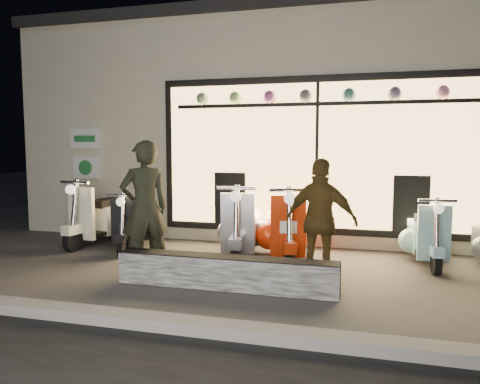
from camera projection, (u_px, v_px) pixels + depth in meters
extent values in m
plane|color=#383533|center=(240.00, 274.00, 6.28)|extent=(40.00, 40.00, 0.00)
cube|color=slate|center=(183.00, 325.00, 4.35)|extent=(40.00, 0.25, 0.12)
cube|color=beige|center=(297.00, 133.00, 10.87)|extent=(10.00, 6.00, 4.00)
cube|color=black|center=(298.00, 41.00, 10.66)|extent=(10.20, 6.20, 0.20)
cube|color=black|center=(317.00, 156.00, 7.81)|extent=(5.45, 0.06, 2.65)
cube|color=#FFBF6B|center=(317.00, 156.00, 7.77)|extent=(5.20, 0.04, 2.40)
cube|color=black|center=(318.00, 104.00, 7.65)|extent=(4.90, 0.06, 0.06)
cube|color=white|center=(85.00, 139.00, 8.92)|extent=(0.65, 0.04, 0.38)
cube|color=white|center=(86.00, 167.00, 8.97)|extent=(0.55, 0.04, 0.42)
cube|color=black|center=(226.00, 272.00, 5.63)|extent=(2.71, 0.28, 0.40)
cylinder|color=black|center=(236.00, 255.00, 6.57)|extent=(0.16, 0.38, 0.36)
cylinder|color=black|center=(244.00, 240.00, 7.63)|extent=(0.18, 0.38, 0.36)
cube|color=#A4A3A8|center=(238.00, 223.00, 6.75)|extent=(0.50, 0.15, 0.88)
cube|color=#A4A3A8|center=(244.00, 228.00, 7.50)|extent=(0.55, 0.81, 0.49)
cube|color=black|center=(243.00, 210.00, 7.37)|extent=(0.38, 0.64, 0.13)
sphere|color=#FFF2CC|center=(236.00, 197.00, 6.48)|extent=(0.18, 0.18, 0.16)
cylinder|color=black|center=(289.00, 260.00, 6.32)|extent=(0.20, 0.38, 0.36)
cylinder|color=black|center=(282.00, 243.00, 7.39)|extent=(0.22, 0.39, 0.36)
cube|color=#BA2D0B|center=(288.00, 226.00, 6.51)|extent=(0.50, 0.20, 0.88)
cube|color=#BA2D0B|center=(283.00, 230.00, 7.26)|extent=(0.63, 0.84, 0.49)
cube|color=black|center=(284.00, 212.00, 7.12)|extent=(0.45, 0.66, 0.13)
sphere|color=#FFF2CC|center=(290.00, 199.00, 6.23)|extent=(0.20, 0.20, 0.16)
cylinder|color=black|center=(122.00, 247.00, 7.24)|extent=(0.16, 0.32, 0.31)
cylinder|color=black|center=(136.00, 236.00, 8.15)|extent=(0.18, 0.33, 0.31)
cube|color=black|center=(125.00, 222.00, 7.40)|extent=(0.42, 0.17, 0.74)
cube|color=black|center=(134.00, 226.00, 8.04)|extent=(0.53, 0.71, 0.42)
cube|color=black|center=(133.00, 212.00, 7.92)|extent=(0.37, 0.56, 0.11)
sphere|color=#FFF2CC|center=(121.00, 202.00, 7.16)|extent=(0.17, 0.17, 0.14)
cylinder|color=black|center=(73.00, 241.00, 7.59)|extent=(0.15, 0.38, 0.36)
cylinder|color=black|center=(115.00, 230.00, 8.58)|extent=(0.17, 0.38, 0.36)
cube|color=#F4EFC7|center=(82.00, 213.00, 7.76)|extent=(0.50, 0.14, 0.88)
cube|color=#F4EFC7|center=(110.00, 218.00, 8.46)|extent=(0.54, 0.80, 0.49)
cube|color=black|center=(106.00, 203.00, 8.33)|extent=(0.37, 0.63, 0.13)
sphere|color=#FFF2CC|center=(70.00, 189.00, 7.50)|extent=(0.18, 0.18, 0.16)
cylinder|color=black|center=(436.00, 263.00, 6.24)|extent=(0.12, 0.33, 0.32)
cylinder|color=black|center=(423.00, 248.00, 7.16)|extent=(0.14, 0.33, 0.32)
cube|color=#93CBD1|center=(434.00, 233.00, 6.40)|extent=(0.44, 0.10, 0.77)
cube|color=#93CBD1|center=(424.00, 236.00, 7.05)|extent=(0.45, 0.69, 0.43)
cube|color=black|center=(426.00, 220.00, 6.93)|extent=(0.30, 0.55, 0.11)
sphere|color=#FFF2CC|center=(439.00, 209.00, 6.16)|extent=(0.15, 0.15, 0.14)
imported|color=black|center=(145.00, 208.00, 6.20)|extent=(0.77, 0.76, 1.79)
imported|color=brown|center=(321.00, 221.00, 5.85)|extent=(0.98, 0.55, 1.57)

